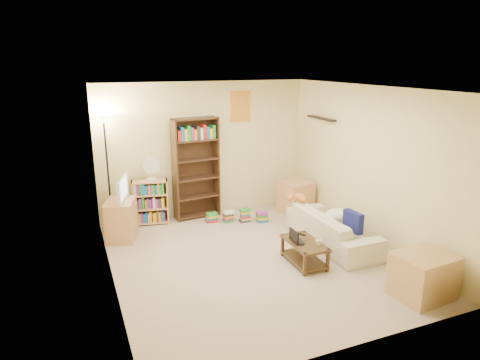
% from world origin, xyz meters
% --- Properties ---
extents(room, '(4.50, 4.54, 2.52)m').
position_xyz_m(room, '(0.00, 0.01, 1.62)').
color(room, tan).
rests_on(room, ground).
extents(sofa, '(1.83, 0.72, 0.53)m').
position_xyz_m(sofa, '(1.40, 0.02, 0.27)').
color(sofa, beige).
rests_on(sofa, ground).
extents(navy_pillow, '(0.14, 0.36, 0.32)m').
position_xyz_m(navy_pillow, '(1.49, -0.37, 0.51)').
color(navy_pillow, navy).
rests_on(navy_pillow, sofa).
extents(cream_blanket, '(0.49, 0.35, 0.21)m').
position_xyz_m(cream_blanket, '(1.54, 0.06, 0.46)').
color(cream_blanket, white).
rests_on(cream_blanket, sofa).
extents(tabby_cat, '(0.42, 0.15, 0.14)m').
position_xyz_m(tabby_cat, '(1.17, 0.72, 0.60)').
color(tabby_cat, orange).
rests_on(tabby_cat, sofa).
extents(coffee_table, '(0.44, 0.78, 0.34)m').
position_xyz_m(coffee_table, '(0.63, -0.42, 0.21)').
color(coffee_table, '#45301A').
rests_on(coffee_table, ground).
extents(laptop, '(0.35, 0.28, 0.02)m').
position_xyz_m(laptop, '(0.58, -0.38, 0.35)').
color(laptop, black).
rests_on(laptop, coffee_table).
extents(laptop_screen, '(0.02, 0.26, 0.17)m').
position_xyz_m(laptop_screen, '(0.47, -0.38, 0.44)').
color(laptop_screen, white).
rests_on(laptop_screen, laptop).
extents(mug, '(0.10, 0.10, 0.09)m').
position_xyz_m(mug, '(0.74, -0.60, 0.39)').
color(mug, silver).
rests_on(mug, coffee_table).
extents(tv_remote, '(0.08, 0.14, 0.02)m').
position_xyz_m(tv_remote, '(0.72, -0.17, 0.35)').
color(tv_remote, black).
rests_on(tv_remote, coffee_table).
extents(tv_stand, '(0.61, 0.72, 0.66)m').
position_xyz_m(tv_stand, '(-1.70, 1.53, 0.33)').
color(tv_stand, tan).
rests_on(tv_stand, ground).
extents(television, '(0.73, 0.50, 0.39)m').
position_xyz_m(television, '(-1.70, 1.53, 0.85)').
color(television, black).
rests_on(television, tv_stand).
extents(tall_bookshelf, '(0.86, 0.36, 1.87)m').
position_xyz_m(tall_bookshelf, '(-0.24, 2.05, 0.99)').
color(tall_bookshelf, '#402B18').
rests_on(tall_bookshelf, ground).
extents(short_bookshelf, '(0.66, 0.36, 0.81)m').
position_xyz_m(short_bookshelf, '(-1.12, 2.03, 0.40)').
color(short_bookshelf, tan).
rests_on(short_bookshelf, ground).
extents(desk_fan, '(0.29, 0.16, 0.42)m').
position_xyz_m(desk_fan, '(-1.07, 1.98, 1.04)').
color(desk_fan, silver).
rests_on(desk_fan, short_bookshelf).
extents(floor_lamp, '(0.34, 0.34, 2.01)m').
position_xyz_m(floor_lamp, '(-1.80, 2.05, 1.60)').
color(floor_lamp, black).
rests_on(floor_lamp, ground).
extents(side_table, '(0.63, 0.63, 0.61)m').
position_xyz_m(side_table, '(1.60, 1.56, 0.31)').
color(side_table, tan).
rests_on(side_table, ground).
extents(end_cabinet, '(0.72, 0.62, 0.57)m').
position_xyz_m(end_cabinet, '(1.53, -1.76, 0.28)').
color(end_cabinet, tan).
rests_on(end_cabinet, ground).
extents(book_stacks, '(1.06, 0.48, 0.24)m').
position_xyz_m(book_stacks, '(0.37, 1.50, 0.10)').
color(book_stacks, red).
rests_on(book_stacks, ground).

